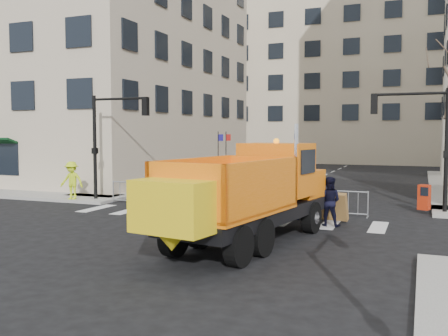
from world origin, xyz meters
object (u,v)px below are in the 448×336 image
at_px(worker, 72,180).
at_px(plow_truck, 247,191).
at_px(newspaper_box, 424,197).
at_px(cop_a, 321,198).
at_px(cop_c, 301,198).
at_px(cop_b, 329,201).

bearing_deg(worker, plow_truck, -34.28).
relative_size(plow_truck, newspaper_box, 9.17).
relative_size(plow_truck, cop_a, 5.70).
bearing_deg(worker, cop_c, -10.44).
height_order(cop_b, worker, worker).
bearing_deg(newspaper_box, plow_truck, -99.62).
distance_m(plow_truck, newspaper_box, 10.23).
height_order(worker, newspaper_box, worker).
relative_size(cop_c, newspaper_box, 1.60).
relative_size(cop_b, worker, 0.97).
distance_m(cop_a, newspaper_box, 5.08).
relative_size(cop_a, worker, 0.92).
height_order(cop_b, cop_c, cop_b).
distance_m(plow_truck, cop_a, 5.73).
xyz_separation_m(cop_c, worker, (-11.96, 0.72, 0.23)).
bearing_deg(newspaper_box, cop_a, -119.39).
xyz_separation_m(cop_a, worker, (-12.69, 0.37, 0.23)).
bearing_deg(cop_b, cop_a, -65.20).
distance_m(cop_c, worker, 11.99).
height_order(plow_truck, worker, plow_truck).
bearing_deg(cop_c, cop_a, 168.55).
distance_m(cop_a, cop_c, 0.81).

